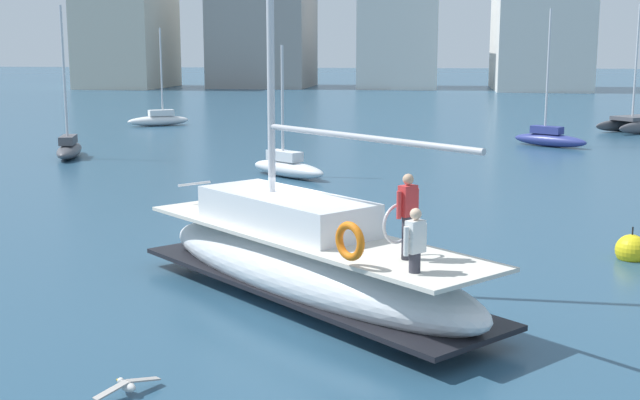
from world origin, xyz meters
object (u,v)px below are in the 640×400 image
seagull (127,385)px  mooring_buoy (631,250)px  moored_sloop_far (69,147)px  main_sailboat (305,258)px  moored_ketch_distant (159,119)px  moored_cutter_left (636,123)px  moored_cutter_right (549,137)px  moored_catamaran (287,166)px

seagull → mooring_buoy: (9.59, 9.69, 0.09)m
moored_sloop_far → seagull: bearing=-63.9°
main_sailboat → moored_sloop_far: size_ratio=1.93×
moored_ketch_distant → main_sailboat: bearing=-67.1°
moored_cutter_left → moored_ketch_distant: moored_cutter_left is taller
main_sailboat → moored_cutter_right: (8.82, 29.10, -0.41)m
moored_sloop_far → moored_catamaran: 12.37m
moored_catamaran → moored_ketch_distant: 24.64m
moored_catamaran → seagull: moored_catamaran is taller
moored_cutter_right → mooring_buoy: moored_cutter_right is taller
main_sailboat → moored_ketch_distant: main_sailboat is taller
moored_ketch_distant → moored_cutter_right: bearing=-19.3°
moored_catamaran → seagull: 21.87m
main_sailboat → mooring_buoy: bearing=30.5°
moored_catamaran → seagull: (1.36, -21.83, -0.30)m
moored_sloop_far → moored_cutter_right: (23.66, 7.95, 0.00)m
moored_cutter_left → moored_catamaran: bearing=-131.5°
moored_sloop_far → moored_ketch_distant: 16.68m
moored_cutter_left → seagull: 46.16m
moored_ketch_distant → moored_catamaran: bearing=-59.1°
moored_sloop_far → seagull: moored_sloop_far is taller
moored_sloop_far → moored_cutter_right: size_ratio=0.99×
seagull → moored_cutter_right: bearing=72.6°
mooring_buoy → main_sailboat: bearing=-149.5°
moored_cutter_right → moored_ketch_distant: 26.26m
moored_cutter_left → moored_ketch_distant: 31.21m
moored_sloop_far → moored_catamaran: bearing=-21.3°
moored_cutter_left → mooring_buoy: bearing=-102.9°
mooring_buoy → moored_cutter_right: bearing=87.2°
main_sailboat → moored_catamaran: (-3.32, 16.65, -0.46)m
mooring_buoy → moored_sloop_far: bearing=143.5°
moored_sloop_far → moored_catamaran: moored_sloop_far is taller
main_sailboat → moored_cutter_right: bearing=73.1°
moored_cutter_right → mooring_buoy: (-1.19, -24.60, -0.27)m
moored_ketch_distant → seagull: 45.20m
moored_cutter_left → moored_cutter_right: bearing=-126.9°
moored_cutter_left → mooring_buoy: size_ratio=7.87×
moored_catamaran → mooring_buoy: size_ratio=5.37×
moored_ketch_distant → mooring_buoy: moored_ketch_distant is taller
moored_sloop_far → moored_cutter_left: (30.09, 16.50, 0.09)m
main_sailboat → moored_sloop_far: 25.84m
moored_cutter_left → seagull: moored_cutter_left is taller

